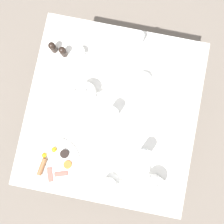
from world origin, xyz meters
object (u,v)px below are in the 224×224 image
object	(u,v)px
teapot_near	(155,185)
salt_grinder	(63,52)
water_glass_tall	(137,39)
teapot_far	(86,93)
teacup_with_saucer_right	(109,185)
water_glass_short	(112,114)
spoon_for_tea	(97,135)
teacup_with_saucer_left	(143,80)
creamer_jug	(81,52)
wine_glass_spare	(146,155)
breakfast_plate	(55,162)
knife_by_plate	(51,95)
fork_spare	(186,59)
fork_by_plate	(108,46)
pepper_grinder	(53,47)

from	to	relation	value
teapot_near	salt_grinder	xyz separation A→B (m)	(-0.71, 0.69, -0.00)
water_glass_tall	salt_grinder	distance (m)	0.47
teapot_far	water_glass_tall	xyz separation A→B (m)	(0.24, 0.39, 0.00)
teacup_with_saucer_right	water_glass_short	size ratio (longest dim) A/B	1.00
water_glass_short	spoon_for_tea	bearing A→B (deg)	-114.90
teacup_with_saucer_left	water_glass_short	size ratio (longest dim) A/B	1.00
teacup_with_saucer_left	water_glass_tall	world-z (taller)	water_glass_tall
teacup_with_saucer_right	creamer_jug	size ratio (longest dim) A/B	1.74
teacup_with_saucer_right	spoon_for_tea	bearing A→B (deg)	115.03
wine_glass_spare	spoon_for_tea	bearing A→B (deg)	169.44
breakfast_plate	knife_by_plate	world-z (taller)	breakfast_plate
creamer_jug	salt_grinder	xyz separation A→B (m)	(-0.10, -0.02, 0.02)
salt_grinder	spoon_for_tea	world-z (taller)	salt_grinder
breakfast_plate	spoon_for_tea	xyz separation A→B (m)	(0.23, 0.21, -0.01)
teapot_far	fork_spare	bearing A→B (deg)	21.18
teapot_far	fork_spare	size ratio (longest dim) A/B	1.35
teapot_near	water_glass_short	size ratio (longest dim) A/B	1.15
water_glass_tall	water_glass_short	bearing A→B (deg)	-97.32
salt_grinder	water_glass_tall	bearing A→B (deg)	20.58
water_glass_tall	creamer_jug	distance (m)	0.37
teapot_far	teacup_with_saucer_left	world-z (taller)	teapot_far
teapot_near	fork_by_plate	bearing A→B (deg)	-11.89
water_glass_short	salt_grinder	size ratio (longest dim) A/B	1.47
water_glass_tall	spoon_for_tea	world-z (taller)	water_glass_tall
wine_glass_spare	pepper_grinder	xyz separation A→B (m)	(-0.69, 0.54, -0.02)
teapot_near	fork_spare	distance (m)	0.81
breakfast_plate	creamer_jug	distance (m)	0.71
teacup_with_saucer_right	water_glass_tall	world-z (taller)	water_glass_tall
teacup_with_saucer_left	creamer_jug	xyz separation A→B (m)	(-0.42, 0.10, 0.00)
teapot_near	water_glass_short	xyz separation A→B (m)	(-0.33, 0.37, 0.02)
teapot_far	water_glass_tall	distance (m)	0.46
fork_spare	teapot_near	bearing A→B (deg)	-94.71
salt_grinder	fork_spare	distance (m)	0.78
breakfast_plate	teapot_near	xyz separation A→B (m)	(0.62, -0.01, 0.04)
knife_by_plate	teapot_far	bearing A→B (deg)	12.16
water_glass_tall	water_glass_short	size ratio (longest dim) A/B	0.78
wine_glass_spare	pepper_grinder	world-z (taller)	wine_glass_spare
teacup_with_saucer_left	wine_glass_spare	bearing A→B (deg)	-78.65
pepper_grinder	knife_by_plate	xyz separation A→B (m)	(0.04, -0.29, -0.05)
wine_glass_spare	fork_by_plate	size ratio (longest dim) A/B	0.88
water_glass_tall	creamer_jug	world-z (taller)	water_glass_tall
teacup_with_saucer_left	teacup_with_saucer_right	distance (m)	0.68
water_glass_tall	spoon_for_tea	size ratio (longest dim) A/B	0.72
pepper_grinder	spoon_for_tea	world-z (taller)	pepper_grinder
breakfast_plate	teapot_near	distance (m)	0.62
water_glass_short	wine_glass_spare	xyz separation A→B (m)	(0.24, -0.20, 0.00)
spoon_for_tea	teacup_with_saucer_left	bearing A→B (deg)	61.14
spoon_for_tea	knife_by_plate	bearing A→B (deg)	150.78
teacup_with_saucer_right	creamer_jug	distance (m)	0.84
pepper_grinder	spoon_for_tea	bearing A→B (deg)	-51.82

